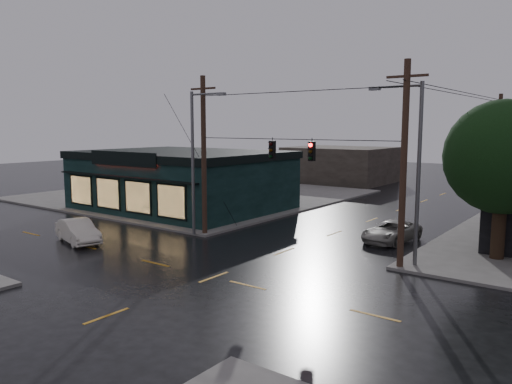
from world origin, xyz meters
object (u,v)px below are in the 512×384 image
Objects in this scene: sedan_cream at (78,231)px; corner_tree at (503,157)px; utility_pole_nw at (205,235)px; utility_pole_ne at (400,269)px; suv_silver at (391,232)px.

corner_tree is at bearing -47.64° from sedan_cream.
corner_tree is at bearing 15.21° from utility_pole_nw.
sedan_cream is at bearing -153.48° from corner_tree.
utility_pole_ne reaches higher than suv_silver.
utility_pole_nw is 2.21× the size of suv_silver.
suv_silver is (-6.11, 0.94, -4.79)m from corner_tree.
suv_silver is (10.41, 5.43, 0.64)m from utility_pole_nw.
utility_pole_ne is 2.21× the size of suv_silver.
corner_tree reaches higher than utility_pole_nw.
utility_pole_nw is (-16.52, -4.49, -5.43)m from corner_tree.
corner_tree is 0.81× the size of utility_pole_ne.
utility_pole_nw is 2.36× the size of sedan_cream.
utility_pole_nw is at bearing -145.35° from suv_silver.
utility_pole_nw is 1.00× the size of utility_pole_ne.
utility_pole_ne is 6.05m from suv_silver.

